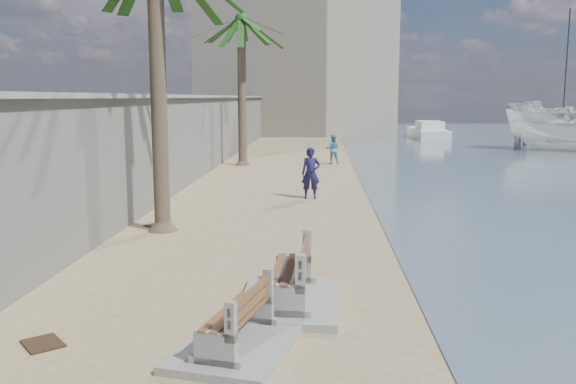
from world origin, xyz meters
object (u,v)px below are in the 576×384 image
object	(u,v)px
bench_near	(237,323)
person_b	(333,148)
bench_far	(289,280)
yacht_far	(427,134)
palm_back	(241,21)
sailboat_west	(562,133)
person_a	(311,170)

from	to	relation	value
bench_near	person_b	distance (m)	24.28
bench_far	yacht_far	world-z (taller)	yacht_far
bench_far	palm_back	bearing A→B (deg)	99.33
bench_far	bench_near	bearing A→B (deg)	-108.65
bench_far	sailboat_west	xyz separation A→B (m)	(21.86, 45.30, -0.09)
person_a	person_b	bearing A→B (deg)	85.43
person_b	yacht_far	xyz separation A→B (m)	(8.66, 21.49, -0.52)
bench_near	palm_back	world-z (taller)	palm_back
person_a	person_b	distance (m)	11.28
bench_far	person_a	xyz separation A→B (m)	(0.18, 11.08, 0.58)
bench_near	sailboat_west	bearing A→B (deg)	64.51
bench_far	person_b	xyz separation A→B (m)	(1.17, 22.32, 0.42)
palm_back	bench_near	bearing A→B (deg)	-82.95
palm_back	person_a	world-z (taller)	palm_back
person_b	yacht_far	size ratio (longest dim) A/B	0.20
bench_near	yacht_far	xyz separation A→B (m)	(10.47, 45.70, -0.04)
sailboat_west	person_b	bearing A→B (deg)	-132.01
person_b	bench_near	bearing A→B (deg)	87.17
person_a	sailboat_west	distance (m)	40.51
bench_far	person_a	distance (m)	11.10
person_a	yacht_far	distance (m)	34.12
bench_near	person_b	world-z (taller)	person_b
person_a	person_b	world-z (taller)	person_a
palm_back	person_a	xyz separation A→B (m)	(3.72, -10.46, -6.29)
bench_near	yacht_far	bearing A→B (deg)	77.10
palm_back	bench_far	bearing A→B (deg)	-80.67
bench_near	bench_far	xyz separation A→B (m)	(0.64, 1.89, 0.06)
palm_back	sailboat_west	distance (m)	35.47
yacht_far	bench_far	bearing A→B (deg)	167.68
yacht_far	palm_back	bearing A→B (deg)	149.34
palm_back	person_b	bearing A→B (deg)	9.31
palm_back	person_a	bearing A→B (deg)	-70.42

